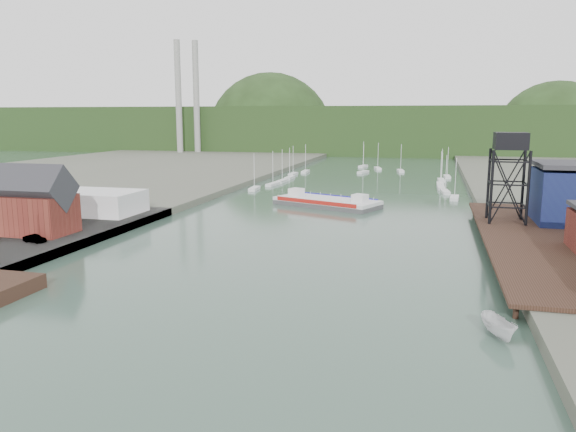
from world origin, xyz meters
The scene contains 13 objects.
ground centered at (0.00, 0.00, 0.00)m, with size 600.00×600.00×0.00m, color #324E40.
west_land centered at (-92.00, 80.00, 0.00)m, with size 120.00×400.00×3.20m, color #4C5142.
west_quay centered at (-40.00, 20.00, 0.80)m, with size 16.00×80.00×1.60m, color slate.
east_pier centered at (37.00, 45.00, 1.90)m, with size 14.00×70.00×2.45m.
harbor_building centered at (-42.00, 30.00, 6.09)m, with size 12.20×8.20×8.90m.
white_shed centered at (-44.00, 50.00, 3.85)m, with size 18.00×12.00×4.50m, color silver.
lift_tower centered at (35.00, 58.00, 15.65)m, with size 6.50×6.50×16.00m.
marina_sailboats centered at (0.08, 138.46, 0.35)m, with size 57.71×92.65×0.90m.
smokestacks centered at (-106.00, 232.50, 30.00)m, with size 11.20×8.20×60.00m.
distant_hills centered at (-3.98, 301.35, 10.38)m, with size 500.00×120.00×80.00m.
chain_ferry centered at (-2.00, 80.31, 1.02)m, with size 26.54×18.42×3.55m.
motorboat centered at (28.68, 5.90, 1.06)m, with size 2.07×5.50×2.12m, color silver.
car_west_b centered at (-37.58, 24.00, 2.22)m, with size 1.32×3.78×1.24m, color #999999.
Camera 1 is at (21.85, -48.49, 21.06)m, focal length 35.00 mm.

